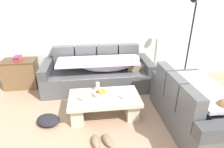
{
  "coord_description": "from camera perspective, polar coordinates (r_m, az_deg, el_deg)",
  "views": [
    {
      "loc": [
        0.06,
        -2.2,
        2.02
      ],
      "look_at": [
        0.47,
        1.07,
        0.55
      ],
      "focal_mm": 29.91,
      "sensor_mm": 36.0,
      "label": 1
    }
  ],
  "objects": [
    {
      "name": "floor_lamp",
      "position": [
        4.32,
        22.49,
        10.23
      ],
      "size": [
        0.33,
        0.31,
        1.95
      ],
      "color": "black",
      "rests_on": "ground_plane"
    },
    {
      "name": "couch_near_window",
      "position": [
        3.28,
        23.87,
        -9.17
      ],
      "size": [
        0.92,
        1.71,
        0.88
      ],
      "rotation": [
        0.0,
        0.0,
        1.57
      ],
      "color": "#57595C",
      "rests_on": "ground_plane"
    },
    {
      "name": "side_cabinet",
      "position": [
        4.65,
        -26.06,
        0.09
      ],
      "size": [
        0.72,
        0.44,
        0.64
      ],
      "color": "brown",
      "rests_on": "ground_plane"
    },
    {
      "name": "crumpled_garment",
      "position": [
        3.35,
        -18.94,
        -13.19
      ],
      "size": [
        0.51,
        0.49,
        0.12
      ],
      "primitive_type": "ellipsoid",
      "rotation": [
        0.0,
        0.0,
        2.55
      ],
      "color": "#232328",
      "rests_on": "ground_plane"
    },
    {
      "name": "wine_glass_near_left",
      "position": [
        3.02,
        -8.75,
        -6.51
      ],
      "size": [
        0.07,
        0.07,
        0.17
      ],
      "color": "silver",
      "rests_on": "coffee_table"
    },
    {
      "name": "wine_glass_near_right",
      "position": [
        3.05,
        3.96,
        -5.98
      ],
      "size": [
        0.07,
        0.07,
        0.17
      ],
      "color": "silver",
      "rests_on": "coffee_table"
    },
    {
      "name": "wine_glass_far_back",
      "position": [
        3.31,
        -4.4,
        -3.41
      ],
      "size": [
        0.07,
        0.07,
        0.17
      ],
      "color": "silver",
      "rests_on": "coffee_table"
    },
    {
      "name": "ground_plane",
      "position": [
        2.98,
        -6.79,
        -18.73
      ],
      "size": [
        14.0,
        14.0,
        0.0
      ],
      "primitive_type": "plane",
      "color": "tan"
    },
    {
      "name": "coffee_table",
      "position": [
        3.26,
        -2.34,
        -8.99
      ],
      "size": [
        1.2,
        0.68,
        0.38
      ],
      "color": "beige",
      "rests_on": "ground_plane"
    },
    {
      "name": "back_wall",
      "position": [
        4.4,
        -8.17,
        15.09
      ],
      "size": [
        9.0,
        0.1,
        2.7
      ],
      "primitive_type": "cube",
      "color": "white",
      "rests_on": "ground_plane"
    },
    {
      "name": "book_stack_on_cabinet",
      "position": [
        4.54,
        -26.82,
        4.32
      ],
      "size": [
        0.15,
        0.21,
        0.09
      ],
      "color": "red",
      "rests_on": "side_cabinet"
    },
    {
      "name": "pair_of_shoes",
      "position": [
        2.86,
        -3.15,
        -19.66
      ],
      "size": [
        0.34,
        0.29,
        0.09
      ],
      "color": "#8C7259",
      "rests_on": "ground_plane"
    },
    {
      "name": "fruit_bowl",
      "position": [
        3.2,
        -3.25,
        -5.88
      ],
      "size": [
        0.28,
        0.28,
        0.1
      ],
      "color": "silver",
      "rests_on": "coffee_table"
    },
    {
      "name": "open_magazine",
      "position": [
        3.22,
        1.63,
        -6.37
      ],
      "size": [
        0.34,
        0.3,
        0.01
      ],
      "primitive_type": "cube",
      "rotation": [
        0.0,
        0.0,
        -0.39
      ],
      "color": "white",
      "rests_on": "coffee_table"
    },
    {
      "name": "couch_along_wall",
      "position": [
        4.18,
        -3.8,
        0.2
      ],
      "size": [
        2.36,
        0.92,
        0.88
      ],
      "color": "#57595C",
      "rests_on": "ground_plane"
    }
  ]
}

